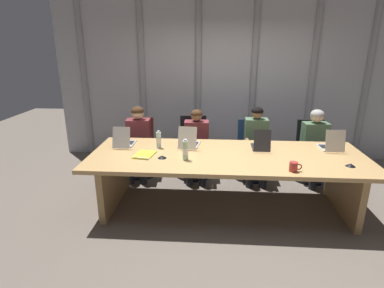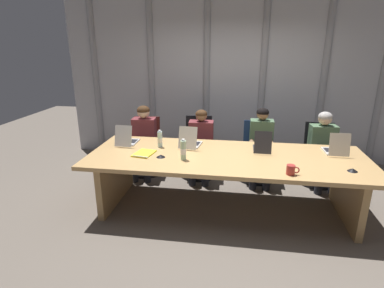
# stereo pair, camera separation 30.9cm
# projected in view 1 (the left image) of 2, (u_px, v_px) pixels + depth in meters

# --- Properties ---
(ground_plane) EXTENTS (12.33, 12.33, 0.00)m
(ground_plane) POSITION_uv_depth(u_px,v_px,m) (225.00, 207.00, 4.17)
(ground_plane) COLOR #6B6056
(conference_table) EXTENTS (3.50, 1.28, 0.75)m
(conference_table) POSITION_uv_depth(u_px,v_px,m) (227.00, 166.00, 3.99)
(conference_table) COLOR tan
(conference_table) RESTS_ON ground_plane
(curtain_backdrop) EXTENTS (6.17, 0.16, 3.06)m
(curtain_backdrop) POSITION_uv_depth(u_px,v_px,m) (224.00, 76.00, 5.63)
(curtain_backdrop) COLOR #B2B2B7
(curtain_backdrop) RESTS_ON ground_plane
(laptop_left_end) EXTENTS (0.24, 0.39, 0.30)m
(laptop_left_end) POSITION_uv_depth(u_px,v_px,m) (125.00, 142.00, 4.26)
(laptop_left_end) COLOR #BCBCC1
(laptop_left_end) RESTS_ON conference_table
(laptop_left_mid) EXTENTS (0.29, 0.42, 0.31)m
(laptop_left_mid) POSITION_uv_depth(u_px,v_px,m) (189.00, 142.00, 4.23)
(laptop_left_mid) COLOR beige
(laptop_left_mid) RESTS_ON conference_table
(laptop_center) EXTENTS (0.22, 0.37, 0.30)m
(laptop_center) POSITION_uv_depth(u_px,v_px,m) (260.00, 145.00, 4.12)
(laptop_center) COLOR #2D2D33
(laptop_center) RESTS_ON conference_table
(laptop_right_mid) EXTENTS (0.26, 0.37, 0.30)m
(laptop_right_mid) POSITION_uv_depth(u_px,v_px,m) (331.00, 146.00, 4.10)
(laptop_right_mid) COLOR beige
(laptop_right_mid) RESTS_ON conference_table
(office_chair_left_end) EXTENTS (0.60, 0.60, 0.91)m
(office_chair_left_end) POSITION_uv_depth(u_px,v_px,m) (140.00, 153.00, 5.19)
(office_chair_left_end) COLOR #511E19
(office_chair_left_end) RESTS_ON ground_plane
(office_chair_left_mid) EXTENTS (0.60, 0.60, 0.96)m
(office_chair_left_mid) POSITION_uv_depth(u_px,v_px,m) (194.00, 154.00, 5.13)
(office_chair_left_mid) COLOR black
(office_chair_left_mid) RESTS_ON ground_plane
(office_chair_center) EXTENTS (0.60, 0.60, 0.91)m
(office_chair_center) POSITION_uv_depth(u_px,v_px,m) (251.00, 156.00, 5.07)
(office_chair_center) COLOR navy
(office_chair_center) RESTS_ON ground_plane
(office_chair_right_mid) EXTENTS (0.60, 0.60, 0.92)m
(office_chair_right_mid) POSITION_uv_depth(u_px,v_px,m) (311.00, 157.00, 5.01)
(office_chair_right_mid) COLOR black
(office_chair_right_mid) RESTS_ON ground_plane
(person_left_end) EXTENTS (0.41, 0.56, 1.15)m
(person_left_end) POSITION_uv_depth(u_px,v_px,m) (138.00, 138.00, 4.95)
(person_left_end) COLOR brown
(person_left_end) RESTS_ON ground_plane
(person_left_mid) EXTENTS (0.40, 0.56, 1.11)m
(person_left_mid) POSITION_uv_depth(u_px,v_px,m) (196.00, 141.00, 4.89)
(person_left_mid) COLOR brown
(person_left_mid) RESTS_ON ground_plane
(person_center) EXTENTS (0.36, 0.55, 1.17)m
(person_center) POSITION_uv_depth(u_px,v_px,m) (256.00, 141.00, 4.82)
(person_center) COLOR #4C6B4C
(person_center) RESTS_ON ground_plane
(person_right_mid) EXTENTS (0.42, 0.57, 1.14)m
(person_right_mid) POSITION_uv_depth(u_px,v_px,m) (316.00, 142.00, 4.76)
(person_right_mid) COLOR #4C6B4C
(person_right_mid) RESTS_ON ground_plane
(water_bottle_primary) EXTENTS (0.07, 0.07, 0.26)m
(water_bottle_primary) POSITION_uv_depth(u_px,v_px,m) (185.00, 150.00, 3.73)
(water_bottle_primary) COLOR #ADD1B2
(water_bottle_primary) RESTS_ON conference_table
(water_bottle_secondary) EXTENTS (0.07, 0.07, 0.24)m
(water_bottle_secondary) POSITION_uv_depth(u_px,v_px,m) (159.00, 140.00, 4.17)
(water_bottle_secondary) COLOR silver
(water_bottle_secondary) RESTS_ON conference_table
(coffee_mug_near) EXTENTS (0.14, 0.09, 0.11)m
(coffee_mug_near) POSITION_uv_depth(u_px,v_px,m) (294.00, 167.00, 3.42)
(coffee_mug_near) COLOR #B2332D
(coffee_mug_near) RESTS_ON conference_table
(conference_mic_left_side) EXTENTS (0.11, 0.11, 0.03)m
(conference_mic_left_side) POSITION_uv_depth(u_px,v_px,m) (351.00, 165.00, 3.56)
(conference_mic_left_side) COLOR black
(conference_mic_left_side) RESTS_ON conference_table
(conference_mic_middle) EXTENTS (0.11, 0.11, 0.03)m
(conference_mic_middle) POSITION_uv_depth(u_px,v_px,m) (162.00, 157.00, 3.82)
(conference_mic_middle) COLOR black
(conference_mic_middle) RESTS_ON conference_table
(spiral_notepad) EXTENTS (0.27, 0.34, 0.03)m
(spiral_notepad) POSITION_uv_depth(u_px,v_px,m) (144.00, 155.00, 3.91)
(spiral_notepad) COLOR yellow
(spiral_notepad) RESTS_ON conference_table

